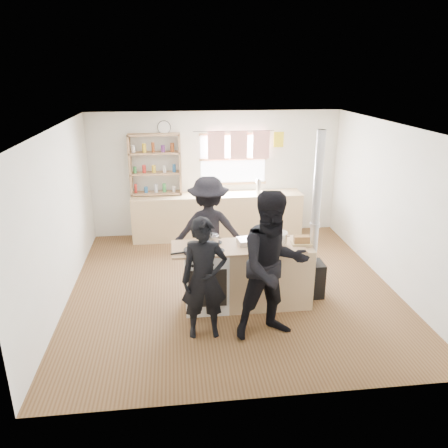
{
  "coord_description": "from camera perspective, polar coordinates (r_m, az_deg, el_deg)",
  "views": [
    {
      "loc": [
        -0.85,
        -6.14,
        3.27
      ],
      "look_at": [
        -0.14,
        -0.1,
        1.1
      ],
      "focal_mm": 35.0,
      "sensor_mm": 36.0,
      "label": 1
    }
  ],
  "objects": [
    {
      "name": "person_near_right",
      "position": [
        5.45,
        6.44,
        -5.54
      ],
      "size": [
        1.06,
        0.89,
        1.93
      ],
      "primitive_type": "imported",
      "rotation": [
        0.0,
        0.0,
        0.19
      ],
      "color": "black",
      "rests_on": "ground"
    },
    {
      "name": "cooking_island",
      "position": [
        6.33,
        3.04,
        -6.68
      ],
      "size": [
        1.97,
        0.64,
        0.93
      ],
      "color": "white",
      "rests_on": "ground"
    },
    {
      "name": "shelving_unit",
      "position": [
        8.66,
        -8.98,
        7.71
      ],
      "size": [
        1.0,
        0.28,
        1.2
      ],
      "color": "tan",
      "rests_on": "back_counter"
    },
    {
      "name": "roast_tray",
      "position": [
        6.19,
        3.51,
        -2.19
      ],
      "size": [
        0.39,
        0.29,
        0.08
      ],
      "color": "silver",
      "rests_on": "cooking_island"
    },
    {
      "name": "stockpot_counter",
      "position": [
        6.16,
        7.01,
        -1.89
      ],
      "size": [
        0.28,
        0.28,
        0.21
      ],
      "color": "silver",
      "rests_on": "cooking_island"
    },
    {
      "name": "ground",
      "position": [
        7.01,
        1.04,
        -8.22
      ],
      "size": [
        5.0,
        5.0,
        0.01
      ],
      "primitive_type": "cube",
      "color": "brown",
      "rests_on": "ground"
    },
    {
      "name": "bread_board",
      "position": [
        6.26,
        10.09,
        -2.13
      ],
      "size": [
        0.3,
        0.23,
        0.12
      ],
      "color": "tan",
      "rests_on": "cooking_island"
    },
    {
      "name": "person_far",
      "position": [
        6.92,
        -2.01,
        -0.75
      ],
      "size": [
        1.14,
        0.7,
        1.72
      ],
      "primitive_type": "imported",
      "rotation": [
        0.0,
        0.0,
        3.09
      ],
      "color": "black",
      "rests_on": "ground"
    },
    {
      "name": "stockpot_stove",
      "position": [
        6.13,
        -1.62,
        -2.07
      ],
      "size": [
        0.2,
        0.2,
        0.17
      ],
      "color": "silver",
      "rests_on": "cooking_island"
    },
    {
      "name": "thermos",
      "position": [
        8.81,
        4.53,
        4.94
      ],
      "size": [
        0.1,
        0.1,
        0.29
      ],
      "primitive_type": "cylinder",
      "color": "silver",
      "rests_on": "back_counter"
    },
    {
      "name": "person_near_left",
      "position": [
        5.49,
        -2.61,
        -7.19
      ],
      "size": [
        0.58,
        0.38,
        1.59
      ],
      "primitive_type": "imported",
      "rotation": [
        0.0,
        0.0,
        0.0
      ],
      "color": "black",
      "rests_on": "ground"
    },
    {
      "name": "back_counter",
      "position": [
        8.86,
        -0.87,
        1.09
      ],
      "size": [
        3.4,
        0.55,
        0.9
      ],
      "primitive_type": "cube",
      "color": "tan",
      "rests_on": "ground"
    },
    {
      "name": "flue_heater",
      "position": [
        6.62,
        11.49,
        -4.13
      ],
      "size": [
        0.35,
        0.35,
        2.5
      ],
      "color": "black",
      "rests_on": "ground"
    },
    {
      "name": "skillet_greens",
      "position": [
        5.89,
        -4.0,
        -3.5
      ],
      "size": [
        0.33,
        0.33,
        0.05
      ],
      "color": "black",
      "rests_on": "cooking_island"
    }
  ]
}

